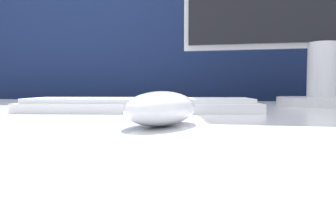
# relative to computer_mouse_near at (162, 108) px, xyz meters

# --- Properties ---
(partition_panel) EXTENTS (5.00, 0.03, 1.27)m
(partition_panel) POSITION_rel_computer_mouse_near_xyz_m (0.06, 0.83, -0.10)
(partition_panel) COLOR navy
(partition_panel) RESTS_ON ground_plane
(computer_mouse_near) EXTENTS (0.09, 0.13, 0.04)m
(computer_mouse_near) POSITION_rel_computer_mouse_near_xyz_m (0.00, 0.00, 0.00)
(computer_mouse_near) COLOR white
(computer_mouse_near) RESTS_ON desk
(keyboard) EXTENTS (0.42, 0.18, 0.02)m
(keyboard) POSITION_rel_computer_mouse_near_xyz_m (-0.08, 0.20, -0.01)
(keyboard) COLOR white
(keyboard) RESTS_ON desk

